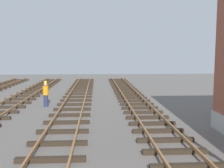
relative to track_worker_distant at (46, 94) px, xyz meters
name	(u,v)px	position (x,y,z in m)	size (l,w,h in m)	color
track_worker_distant	(46,94)	(0.00, 0.00, 0.00)	(0.40, 0.40, 1.87)	#262D4C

